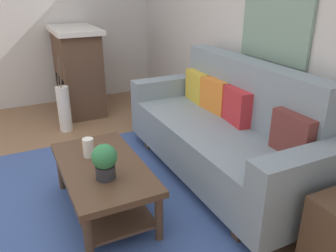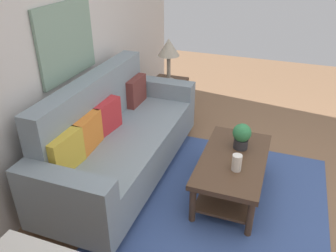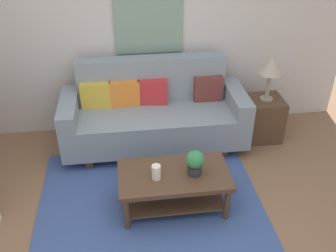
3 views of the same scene
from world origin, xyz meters
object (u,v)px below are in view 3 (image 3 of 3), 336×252
object	(u,v)px
tabletop_vase	(156,172)
couch	(154,114)
throw_pillow_orange	(125,94)
side_table	(263,118)
coffee_table	(174,182)
table_lamp	(271,67)
throw_pillow_crimson	(153,92)
framed_painting	(149,25)
throw_pillow_maroon	(208,88)
potted_plant_tabletop	(195,162)
throw_pillow_mustard	(96,95)

from	to	relation	value
tabletop_vase	couch	bearing A→B (deg)	85.19
couch	throw_pillow_orange	distance (m)	0.45
throw_pillow_orange	side_table	world-z (taller)	throw_pillow_orange
coffee_table	table_lamp	distance (m)	1.88
throw_pillow_orange	coffee_table	world-z (taller)	throw_pillow_orange
throw_pillow_crimson	framed_painting	xyz separation A→B (m)	(0.00, 0.34, 0.73)
couch	coffee_table	size ratio (longest dim) A/B	2.02
coffee_table	tabletop_vase	xyz separation A→B (m)	(-0.18, -0.05, 0.19)
tabletop_vase	side_table	world-z (taller)	tabletop_vase
throw_pillow_orange	throw_pillow_maroon	world-z (taller)	same
couch	throw_pillow_crimson	distance (m)	0.28
throw_pillow_maroon	tabletop_vase	world-z (taller)	throw_pillow_maroon
throw_pillow_maroon	potted_plant_tabletop	world-z (taller)	throw_pillow_maroon
throw_pillow_crimson	potted_plant_tabletop	world-z (taller)	throw_pillow_crimson
coffee_table	potted_plant_tabletop	xyz separation A→B (m)	(0.20, -0.03, 0.26)
throw_pillow_crimson	coffee_table	distance (m)	1.34
throw_pillow_orange	coffee_table	size ratio (longest dim) A/B	0.33
throw_pillow_mustard	throw_pillow_orange	world-z (taller)	same
coffee_table	side_table	distance (m)	1.75
throw_pillow_crimson	side_table	bearing A→B (deg)	-6.21
throw_pillow_maroon	coffee_table	bearing A→B (deg)	-115.55
side_table	framed_painting	xyz separation A→B (m)	(-1.41, 0.49, 1.13)
throw_pillow_orange	throw_pillow_crimson	bearing A→B (deg)	0.00
tabletop_vase	framed_painting	bearing A→B (deg)	86.52
side_table	table_lamp	world-z (taller)	table_lamp
throw_pillow_orange	side_table	distance (m)	1.81
framed_painting	throw_pillow_mustard	bearing A→B (deg)	-153.84
throw_pillow_mustard	side_table	world-z (taller)	throw_pillow_mustard
couch	framed_painting	xyz separation A→B (m)	(0.00, 0.47, 0.98)
couch	potted_plant_tabletop	bearing A→B (deg)	-76.95
throw_pillow_crimson	table_lamp	size ratio (longest dim) A/B	0.63
throw_pillow_orange	throw_pillow_maroon	xyz separation A→B (m)	(1.04, 0.00, 0.00)
throw_pillow_mustard	side_table	distance (m)	2.15
throw_pillow_crimson	throw_pillow_maroon	bearing A→B (deg)	0.00
throw_pillow_orange	tabletop_vase	world-z (taller)	throw_pillow_orange
throw_pillow_maroon	side_table	distance (m)	0.84
throw_pillow_orange	table_lamp	size ratio (longest dim) A/B	0.63
couch	throw_pillow_orange	world-z (taller)	couch
throw_pillow_orange	coffee_table	bearing A→B (deg)	-71.72
coffee_table	couch	bearing A→B (deg)	93.86
tabletop_vase	throw_pillow_orange	bearing A→B (deg)	100.33
throw_pillow_mustard	framed_painting	xyz separation A→B (m)	(0.69, 0.34, 0.73)
throw_pillow_mustard	table_lamp	size ratio (longest dim) A/B	0.63
couch	throw_pillow_maroon	distance (m)	0.75
couch	throw_pillow_mustard	xyz separation A→B (m)	(-0.69, 0.13, 0.25)
throw_pillow_crimson	couch	bearing A→B (deg)	-90.00
potted_plant_tabletop	framed_painting	xyz separation A→B (m)	(-0.28, 1.66, 0.83)
throw_pillow_orange	throw_pillow_crimson	size ratio (longest dim) A/B	1.00
throw_pillow_orange	side_table	xyz separation A→B (m)	(1.76, -0.15, -0.40)
throw_pillow_orange	table_lamp	distance (m)	1.80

